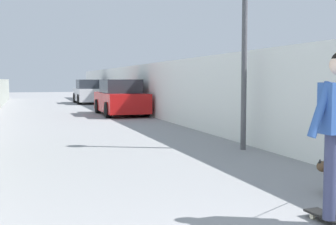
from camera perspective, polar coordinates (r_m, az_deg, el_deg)
The scene contains 7 objects.
ground_plane at distance 15.79m, azimuth -11.44°, elevation -1.33°, with size 80.00×80.00×0.00m, color gray.
fence_right at distance 14.53m, azimuth 2.29°, elevation 2.63°, with size 48.00×0.30×2.21m, color white.
lamp_post at distance 9.72m, azimuth 10.03°, elevation 12.71°, with size 0.36×0.36×4.33m.
skateboard at distance 5.00m, azimuth 21.12°, elevation -13.00°, with size 0.81×0.24×0.08m.
dog at distance 6.23m, azimuth 20.95°, elevation -7.61°, with size 1.36×0.95×1.06m.
car_near at distance 19.02m, azimuth -6.23°, elevation 1.84°, with size 4.07×1.80×1.54m.
car_far at distance 28.61m, azimuth -10.26°, elevation 2.62°, with size 3.82×1.80×1.54m.
Camera 1 is at (-1.61, 1.82, 1.53)m, focal length 46.52 mm.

